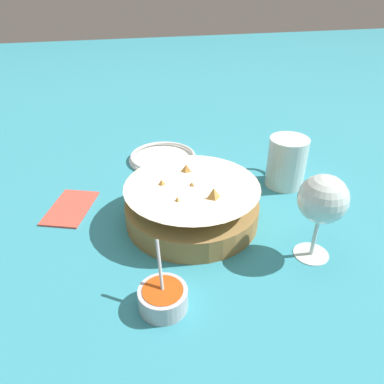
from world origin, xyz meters
TOP-DOWN VIEW (x-y plane):
  - ground_plane at (0.00, 0.00)m, footprint 4.00×4.00m
  - food_basket at (-0.03, -0.01)m, footprint 0.26×0.26m
  - sauce_cup at (-0.23, 0.08)m, footprint 0.07×0.07m
  - wine_glass at (-0.18, -0.19)m, footprint 0.08×0.08m
  - beer_mug at (0.06, -0.24)m, footprint 0.13×0.09m
  - side_plate at (0.24, 0.01)m, footprint 0.17×0.17m
  - napkin at (0.06, 0.23)m, footprint 0.15×0.12m

SIDE VIEW (x-z plane):
  - ground_plane at x=0.00m, z-range 0.00..0.00m
  - napkin at x=0.06m, z-range 0.00..0.01m
  - side_plate at x=0.24m, z-range 0.00..0.01m
  - sauce_cup at x=-0.23m, z-range -0.03..0.07m
  - food_basket at x=-0.03m, z-range -0.01..0.09m
  - beer_mug at x=0.06m, z-range 0.00..0.11m
  - wine_glass at x=-0.18m, z-range 0.03..0.19m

